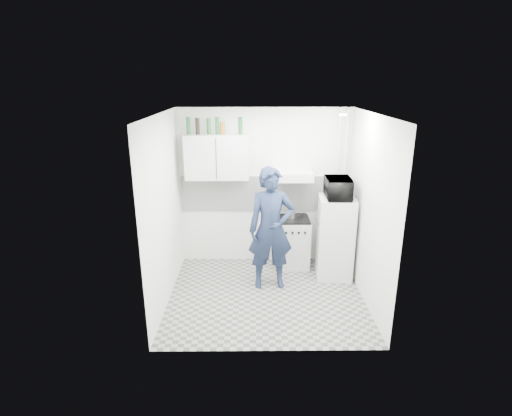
{
  "coord_description": "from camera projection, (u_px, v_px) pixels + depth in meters",
  "views": [
    {
      "loc": [
        -0.2,
        -5.16,
        3.02
      ],
      "look_at": [
        -0.14,
        0.3,
        1.25
      ],
      "focal_mm": 28.0,
      "sensor_mm": 36.0,
      "label": 1
    }
  ],
  "objects": [
    {
      "name": "microwave",
      "position": [
        338.0,
        188.0,
        6.0
      ],
      "size": [
        0.56,
        0.38,
        0.3
      ],
      "primitive_type": "imported",
      "rotation": [
        0.0,
        0.0,
        1.55
      ],
      "color": "black",
      "rests_on": "fridge"
    },
    {
      "name": "backsplash",
      "position": [
        264.0,
        193.0,
        6.64
      ],
      "size": [
        2.74,
        0.03,
        0.6
      ],
      "primitive_type": "cube",
      "color": "white",
      "rests_on": "wall_back"
    },
    {
      "name": "pipe_a",
      "position": [
        343.0,
        189.0,
        6.56
      ],
      "size": [
        0.05,
        0.05,
        2.6
      ],
      "primitive_type": "cylinder",
      "color": "silver",
      "rests_on": "floor"
    },
    {
      "name": "ceiling",
      "position": [
        268.0,
        114.0,
        5.04
      ],
      "size": [
        2.8,
        2.8,
        0.0
      ],
      "primitive_type": "plane",
      "color": "white",
      "rests_on": "wall_back"
    },
    {
      "name": "bottle_c",
      "position": [
        209.0,
        126.0,
        6.14
      ],
      "size": [
        0.06,
        0.06,
        0.25
      ],
      "primitive_type": "cylinder",
      "color": "#144C1E",
      "rests_on": "upper_cabinet"
    },
    {
      "name": "range_hood",
      "position": [
        293.0,
        175.0,
        6.31
      ],
      "size": [
        0.6,
        0.5,
        0.14
      ],
      "primitive_type": "cube",
      "color": "silver",
      "rests_on": "wall_back"
    },
    {
      "name": "ceiling_spot_fixture",
      "position": [
        343.0,
        115.0,
        5.25
      ],
      "size": [
        0.1,
        0.1,
        0.02
      ],
      "primitive_type": "cylinder",
      "color": "white",
      "rests_on": "ceiling"
    },
    {
      "name": "wall_right",
      "position": [
        369.0,
        211.0,
        5.45
      ],
      "size": [
        0.0,
        2.6,
        2.6
      ],
      "primitive_type": "plane",
      "rotation": [
        1.57,
        0.0,
        -1.57
      ],
      "color": "silver",
      "rests_on": "floor"
    },
    {
      "name": "bottle_b",
      "position": [
        198.0,
        126.0,
        6.14
      ],
      "size": [
        0.07,
        0.07,
        0.25
      ],
      "primitive_type": "cylinder",
      "color": "black",
      "rests_on": "upper_cabinet"
    },
    {
      "name": "saucepan",
      "position": [
        292.0,
        215.0,
        6.56
      ],
      "size": [
        0.15,
        0.15,
        0.09
      ],
      "primitive_type": "cylinder",
      "color": "silver",
      "rests_on": "stove_top"
    },
    {
      "name": "floor",
      "position": [
        266.0,
        295.0,
        5.84
      ],
      "size": [
        2.8,
        2.8,
        0.0
      ],
      "primitive_type": "plane",
      "color": "gray",
      "rests_on": "ground"
    },
    {
      "name": "wall_left",
      "position": [
        164.0,
        212.0,
        5.43
      ],
      "size": [
        0.0,
        2.6,
        2.6
      ],
      "primitive_type": "plane",
      "rotation": [
        1.57,
        0.0,
        1.57
      ],
      "color": "silver",
      "rests_on": "floor"
    },
    {
      "name": "pipe_b",
      "position": [
        336.0,
        189.0,
        6.56
      ],
      "size": [
        0.04,
        0.04,
        2.6
      ],
      "primitive_type": "cylinder",
      "color": "silver",
      "rests_on": "floor"
    },
    {
      "name": "canister_a",
      "position": [
        222.0,
        128.0,
        6.15
      ],
      "size": [
        0.08,
        0.08,
        0.19
      ],
      "primitive_type": "cylinder",
      "color": "brown",
      "rests_on": "upper_cabinet"
    },
    {
      "name": "bottle_a",
      "position": [
        188.0,
        126.0,
        6.13
      ],
      "size": [
        0.06,
        0.06,
        0.27
      ],
      "primitive_type": "cylinder",
      "color": "#144C1E",
      "rests_on": "upper_cabinet"
    },
    {
      "name": "wall_back",
      "position": [
        264.0,
        187.0,
        6.63
      ],
      "size": [
        2.8,
        0.0,
        2.8
      ],
      "primitive_type": "plane",
      "rotation": [
        1.57,
        0.0,
        0.0
      ],
      "color": "silver",
      "rests_on": "floor"
    },
    {
      "name": "bottle_e",
      "position": [
        240.0,
        126.0,
        6.14
      ],
      "size": [
        0.07,
        0.07,
        0.27
      ],
      "primitive_type": "cylinder",
      "color": "#144C1E",
      "rests_on": "upper_cabinet"
    },
    {
      "name": "person",
      "position": [
        271.0,
        229.0,
        5.86
      ],
      "size": [
        0.71,
        0.5,
        1.84
      ],
      "primitive_type": "imported",
      "rotation": [
        0.0,
        0.0,
        0.09
      ],
      "color": "#18233C",
      "rests_on": "floor"
    },
    {
      "name": "upper_cabinet",
      "position": [
        217.0,
        157.0,
        6.28
      ],
      "size": [
        1.0,
        0.35,
        0.7
      ],
      "primitive_type": "cube",
      "color": "silver",
      "rests_on": "wall_back"
    },
    {
      "name": "stove",
      "position": [
        293.0,
        243.0,
        6.67
      ],
      "size": [
        0.51,
        0.51,
        0.81
      ],
      "primitive_type": "cube",
      "color": "silver",
      "rests_on": "floor"
    },
    {
      "name": "stove_top",
      "position": [
        294.0,
        219.0,
        6.54
      ],
      "size": [
        0.49,
        0.49,
        0.03
      ],
      "primitive_type": "cube",
      "color": "black",
      "rests_on": "stove"
    },
    {
      "name": "fridge",
      "position": [
        335.0,
        238.0,
        6.25
      ],
      "size": [
        0.58,
        0.58,
        1.3
      ],
      "primitive_type": "cube",
      "rotation": [
        0.0,
        0.0,
        -0.08
      ],
      "color": "silver",
      "rests_on": "floor"
    },
    {
      "name": "bottle_d",
      "position": [
        217.0,
        126.0,
        6.14
      ],
      "size": [
        0.06,
        0.06,
        0.26
      ],
      "primitive_type": "cylinder",
      "color": "#144C1E",
      "rests_on": "upper_cabinet"
    }
  ]
}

